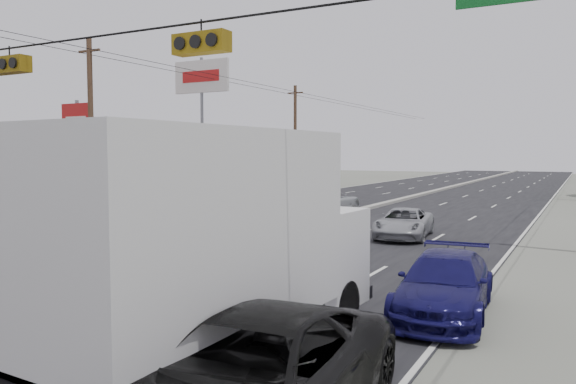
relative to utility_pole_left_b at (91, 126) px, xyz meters
name	(u,v)px	position (x,y,z in m)	size (l,w,h in m)	color
road_surface	(388,204)	(12.50, 15.00, -5.11)	(20.00, 160.00, 0.02)	black
center_median	(388,203)	(12.50, 15.00, -5.01)	(0.50, 160.00, 0.20)	gray
strip_mall	(70,168)	(-13.50, 10.00, -2.81)	(12.00, 42.00, 4.60)	tan
parking_lot	(153,200)	(-4.50, 10.00, -5.11)	(10.00, 42.00, 0.02)	black
utility_pole_left_b	(91,126)	(0.00, 0.00, 0.00)	(1.60, 0.30, 10.00)	#422D1E
utility_pole_left_c	(295,137)	(0.00, 25.00, 0.00)	(1.60, 0.30, 10.00)	#422D1E
traffic_signals	(7,63)	(13.90, -15.00, 0.39)	(25.00, 0.30, 0.54)	black
pole_sign_mid	(78,130)	(-4.50, 3.00, 0.01)	(2.60, 0.25, 7.00)	slate
pole_sign_billboard	(202,85)	(-2.00, 13.00, 3.76)	(5.00, 0.25, 11.00)	slate
pole_sign_far	(264,145)	(-3.50, 25.00, -0.70)	(2.20, 0.25, 6.00)	slate
tree_left_far	(301,152)	(-9.50, 45.00, -1.39)	(4.80, 4.80, 6.12)	#382619
box_truck	(211,244)	(19.17, -15.00, -3.07)	(3.12, 7.97, 3.98)	black
red_sedan	(173,263)	(15.50, -11.64, -4.33)	(1.64, 4.69, 1.55)	#B00A13
black_suv	(253,378)	(21.17, -16.89, -4.35)	(2.50, 5.42, 1.51)	black
queue_car_a	(265,230)	(13.90, -4.29, -4.48)	(1.49, 3.71, 1.26)	black
queue_car_b	(262,244)	(16.00, -8.01, -4.32)	(1.68, 4.81, 1.58)	silver
queue_car_c	(404,223)	(18.02, 0.32, -4.49)	(2.06, 4.46, 1.24)	#999BA0
queue_car_d	(444,285)	(22.10, -10.33, -4.44)	(1.88, 4.63, 1.34)	#120F4D
oncoming_near	(182,216)	(8.93, -3.15, -4.31)	(2.24, 5.51, 1.60)	black
oncoming_far	(331,201)	(11.10, 8.35, -4.45)	(2.18, 4.72, 1.31)	#ABAFB3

